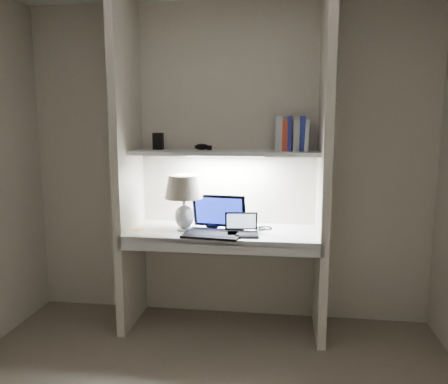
% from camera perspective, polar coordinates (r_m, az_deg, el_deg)
% --- Properties ---
extents(back_wall, '(3.20, 0.01, 2.50)m').
position_cam_1_polar(back_wall, '(3.49, 0.48, 3.71)').
color(back_wall, beige).
rests_on(back_wall, floor).
extents(alcove_panel_left, '(0.06, 0.55, 2.50)m').
position_cam_1_polar(alcove_panel_left, '(3.40, -12.44, 3.35)').
color(alcove_panel_left, beige).
rests_on(alcove_panel_left, floor).
extents(alcove_panel_right, '(0.06, 0.55, 2.50)m').
position_cam_1_polar(alcove_panel_right, '(3.21, 12.94, 3.01)').
color(alcove_panel_right, beige).
rests_on(alcove_panel_right, floor).
extents(desk, '(1.40, 0.55, 0.04)m').
position_cam_1_polar(desk, '(3.31, -0.12, -5.38)').
color(desk, white).
rests_on(desk, alcove_panel_left).
extents(desk_apron, '(1.46, 0.03, 0.10)m').
position_cam_1_polar(desk_apron, '(3.07, -0.77, -7.12)').
color(desk_apron, silver).
rests_on(desk_apron, desk).
extents(shelf, '(1.40, 0.36, 0.03)m').
position_cam_1_polar(shelf, '(3.31, 0.10, 5.15)').
color(shelf, silver).
rests_on(shelf, back_wall).
extents(strip_light, '(0.60, 0.04, 0.02)m').
position_cam_1_polar(strip_light, '(3.31, 0.10, 4.77)').
color(strip_light, white).
rests_on(strip_light, shelf).
extents(table_lamp, '(0.29, 0.29, 0.42)m').
position_cam_1_polar(table_lamp, '(3.26, -5.26, -0.19)').
color(table_lamp, white).
rests_on(table_lamp, desk).
extents(laptop_main, '(0.44, 0.39, 0.27)m').
position_cam_1_polar(laptop_main, '(3.22, -1.13, -4.33)').
color(laptop_main, black).
rests_on(laptop_main, desk).
extents(laptop_netbook, '(0.26, 0.24, 0.16)m').
position_cam_1_polar(laptop_netbook, '(3.18, 2.28, -4.92)').
color(laptop_netbook, black).
rests_on(laptop_netbook, desk).
extents(speaker, '(0.10, 0.08, 0.12)m').
position_cam_1_polar(speaker, '(3.47, 0.47, -3.32)').
color(speaker, silver).
rests_on(speaker, desk).
extents(mouse, '(0.12, 0.09, 0.04)m').
position_cam_1_polar(mouse, '(3.36, -1.56, -4.45)').
color(mouse, black).
rests_on(mouse, desk).
extents(cable_coil, '(0.12, 0.12, 0.01)m').
position_cam_1_polar(cable_coil, '(3.37, 5.38, -4.70)').
color(cable_coil, black).
rests_on(cable_coil, desk).
extents(sticky_note, '(0.09, 0.09, 0.00)m').
position_cam_1_polar(sticky_note, '(3.39, -11.07, -4.83)').
color(sticky_note, yellow).
rests_on(sticky_note, desk).
extents(book_row, '(0.24, 0.17, 0.26)m').
position_cam_1_polar(book_row, '(3.32, 8.86, 7.42)').
color(book_row, white).
rests_on(book_row, shelf).
extents(shelf_box, '(0.08, 0.06, 0.13)m').
position_cam_1_polar(shelf_box, '(3.49, -8.59, 6.58)').
color(shelf_box, black).
rests_on(shelf_box, shelf).
extents(shelf_gadget, '(0.13, 0.11, 0.05)m').
position_cam_1_polar(shelf_gadget, '(3.39, -2.92, 5.92)').
color(shelf_gadget, black).
rests_on(shelf_gadget, shelf).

